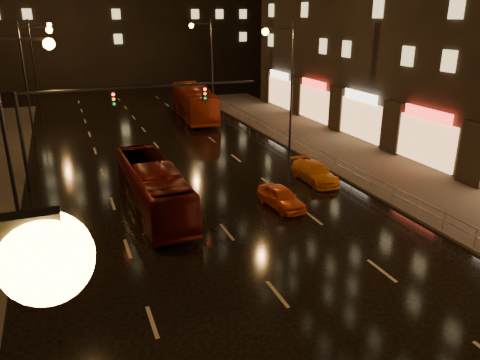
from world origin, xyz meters
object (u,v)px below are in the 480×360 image
(bus_red, at_px, (153,187))
(bus_curb, at_px, (194,102))
(taxi_far, at_px, (315,173))
(taxi_near, at_px, (281,197))

(bus_red, height_order, bus_curb, bus_curb)
(bus_red, height_order, taxi_far, bus_red)
(bus_red, height_order, taxi_near, bus_red)
(bus_red, relative_size, taxi_near, 2.81)
(bus_curb, bearing_deg, taxi_far, -79.63)
(taxi_near, bearing_deg, bus_curb, 79.05)
(taxi_far, bearing_deg, bus_red, -174.28)
(bus_red, xyz_separation_m, bus_curb, (8.90, 23.20, 0.29))
(bus_curb, relative_size, taxi_far, 2.85)
(taxi_near, xyz_separation_m, taxi_far, (4.00, 3.17, 0.01))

